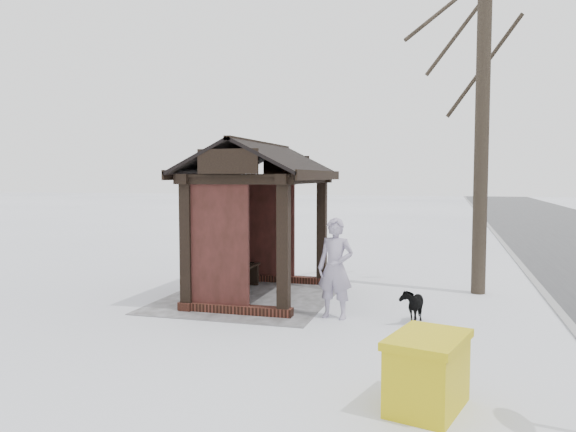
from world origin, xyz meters
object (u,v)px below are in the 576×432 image
object	(u,v)px
bus_shelter	(254,189)
pedestrian	(335,268)
dog	(412,305)
grit_bin	(427,372)

from	to	relation	value
bus_shelter	pedestrian	size ratio (longest dim) A/B	2.10
dog	grit_bin	distance (m)	3.50
bus_shelter	dog	bearing A→B (deg)	68.85
grit_bin	pedestrian	bearing A→B (deg)	-138.93
bus_shelter	grit_bin	size ratio (longest dim) A/B	3.11
bus_shelter	grit_bin	xyz separation A→B (m)	(4.72, 3.55, -1.77)
pedestrian	grit_bin	world-z (taller)	pedestrian
grit_bin	dog	bearing A→B (deg)	-158.60
pedestrian	dog	size ratio (longest dim) A/B	2.45
bus_shelter	dog	size ratio (longest dim) A/B	5.16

